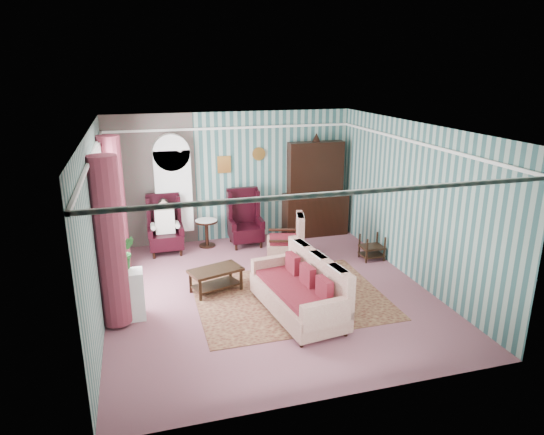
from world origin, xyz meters
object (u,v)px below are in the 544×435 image
object	(u,v)px
nest_table	(372,247)
sofa	(298,285)
floral_armchair	(285,237)
plant_stand	(126,296)
wingback_left	(165,225)
bookcase	(174,197)
round_side_table	(207,233)
wingback_right	(245,218)
dresser_hutch	(316,186)
coffee_table	(216,280)
seated_woman	(165,226)

from	to	relation	value
nest_table	sofa	world-z (taller)	sofa
sofa	floral_armchair	size ratio (longest dim) A/B	1.92
plant_stand	floral_armchair	world-z (taller)	floral_armchair
nest_table	wingback_left	bearing A→B (deg)	159.15
plant_stand	sofa	distance (m)	2.70
bookcase	floral_armchair	distance (m)	2.64
round_side_table	nest_table	xyz separation A→B (m)	(3.17, -1.70, -0.03)
wingback_right	floral_armchair	distance (m)	1.28
dresser_hutch	sofa	size ratio (longest dim) A/B	1.19
wingback_right	coffee_table	world-z (taller)	wingback_right
wingback_right	nest_table	bearing A→B (deg)	-33.75
round_side_table	floral_armchair	distance (m)	1.93
coffee_table	floral_armchair	bearing A→B (deg)	32.30
sofa	wingback_left	bearing A→B (deg)	20.63
bookcase	sofa	xyz separation A→B (m)	(1.58, -3.75, -0.60)
bookcase	wingback_left	distance (m)	0.68
bookcase	coffee_table	bearing A→B (deg)	-79.76
seated_woman	sofa	xyz separation A→B (m)	(1.83, -3.36, -0.07)
seated_woman	plant_stand	size ratio (longest dim) A/B	1.47
round_side_table	sofa	xyz separation A→B (m)	(0.93, -3.51, 0.22)
bookcase	floral_armchair	bearing A→B (deg)	-36.71
bookcase	nest_table	distance (m)	4.37
sofa	seated_woman	bearing A→B (deg)	20.63
wingback_left	nest_table	xyz separation A→B (m)	(4.07, -1.55, -0.35)
nest_table	floral_armchair	size ratio (longest dim) A/B	0.52
bookcase	plant_stand	bearing A→B (deg)	-108.49
seated_woman	coffee_table	xyz separation A→B (m)	(0.71, -2.16, -0.38)
wingback_left	plant_stand	xyz separation A→B (m)	(-0.80, -2.75, -0.22)
nest_table	coffee_table	size ratio (longest dim) A/B	0.59
floral_armchair	coffee_table	size ratio (longest dim) A/B	1.14
plant_stand	floral_armchair	distance (m)	3.50
bookcase	plant_stand	xyz separation A→B (m)	(-1.05, -3.14, -0.72)
dresser_hutch	sofa	distance (m)	4.05
wingback_right	sofa	bearing A→B (deg)	-88.66
sofa	plant_stand	bearing A→B (deg)	69.00
bookcase	wingback_left	size ratio (longest dim) A/B	1.79
dresser_hutch	wingback_right	world-z (taller)	dresser_hutch
nest_table	coffee_table	bearing A→B (deg)	-169.71
plant_stand	coffee_table	distance (m)	1.63
bookcase	coffee_table	distance (m)	2.75
wingback_right	floral_armchair	size ratio (longest dim) A/B	1.21
coffee_table	nest_table	bearing A→B (deg)	10.29
sofa	coffee_table	distance (m)	1.67
seated_woman	floral_armchair	world-z (taller)	seated_woman
wingback_right	floral_armchair	bearing A→B (deg)	-63.90
wingback_right	plant_stand	xyz separation A→B (m)	(-2.55, -2.75, -0.22)
round_side_table	floral_armchair	size ratio (longest dim) A/B	0.58
dresser_hutch	wingback_left	bearing A→B (deg)	-175.59
bookcase	round_side_table	xyz separation A→B (m)	(0.65, -0.24, -0.82)
sofa	floral_armchair	bearing A→B (deg)	-20.25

